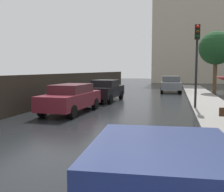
% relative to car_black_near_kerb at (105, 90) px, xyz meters
% --- Properties ---
extents(ground, '(120.00, 120.00, 0.00)m').
position_rel_car_black_near_kerb_xyz_m(ground, '(1.60, -11.63, -0.75)').
color(ground, black).
extents(car_black_near_kerb, '(1.94, 4.33, 1.45)m').
position_rel_car_black_near_kerb_xyz_m(car_black_near_kerb, '(0.00, 0.00, 0.00)').
color(car_black_near_kerb, black).
rests_on(car_black_near_kerb, ground).
extents(car_maroon_mid_road, '(1.88, 4.51, 1.42)m').
position_rel_car_black_near_kerb_xyz_m(car_maroon_mid_road, '(-0.35, -5.32, 0.00)').
color(car_maroon_mid_road, maroon).
rests_on(car_maroon_mid_road, ground).
extents(car_grey_behind_camera, '(2.01, 4.09, 1.54)m').
position_rel_car_black_near_kerb_xyz_m(car_grey_behind_camera, '(4.27, 8.29, 0.06)').
color(car_grey_behind_camera, slate).
rests_on(car_grey_behind_camera, ground).
extents(traffic_light, '(0.26, 0.39, 4.32)m').
position_rel_car_black_near_kerb_xyz_m(traffic_light, '(5.74, -3.00, 2.39)').
color(traffic_light, black).
rests_on(traffic_light, sidewalk_strip).
extents(street_tree_near, '(2.96, 2.96, 5.55)m').
position_rel_car_black_near_kerb_xyz_m(street_tree_near, '(8.13, 7.82, 3.29)').
color(street_tree_near, '#4C3823').
rests_on(street_tree_near, ground).
extents(distant_tower, '(15.40, 8.74, 19.66)m').
position_rel_car_black_near_kerb_xyz_m(distant_tower, '(8.56, 30.14, 9.08)').
color(distant_tower, '#B2A88E').
rests_on(distant_tower, ground).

